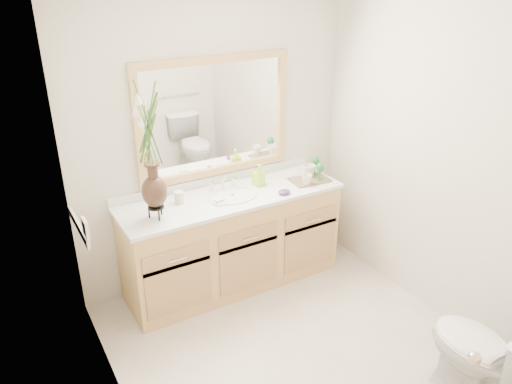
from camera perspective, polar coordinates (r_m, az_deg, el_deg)
floor at (r=3.75m, az=5.02°, el=-17.82°), size 2.60×2.60×0.00m
wall_back at (r=4.10m, az=-4.77°, el=5.80°), size 2.40×0.02×2.40m
wall_front at (r=2.31m, az=25.42°, el=-13.31°), size 2.40×0.02×2.40m
wall_left at (r=2.63m, az=-16.17°, el=-6.81°), size 0.02×2.60×2.40m
wall_right at (r=3.85m, az=20.59°, el=2.90°), size 0.02×2.60×2.40m
vanity at (r=4.21m, az=-2.69°, el=-5.66°), size 1.80×0.55×0.80m
counter at (r=4.01m, az=-2.81°, el=-0.55°), size 1.84×0.57×0.03m
sink at (r=4.02m, az=-2.68°, el=-1.14°), size 0.38×0.34×0.23m
mirror at (r=4.02m, az=-4.74°, el=8.47°), size 1.32×0.04×0.97m
switch_plate at (r=3.39m, az=-18.91°, el=-3.88°), size 0.02×0.12×0.12m
toilet at (r=3.45m, az=24.72°, el=-16.87°), size 0.42×0.75×0.74m
flower_vase at (r=3.49m, az=-12.07°, el=5.90°), size 0.22×0.22×0.89m
tumbler at (r=3.90m, az=-8.78°, el=-0.59°), size 0.07×0.07×0.09m
soap_dish at (r=3.87m, az=-4.22°, el=-1.14°), size 0.11×0.11×0.04m
soap_bottle at (r=4.15m, az=0.29°, el=1.86°), size 0.09×0.09×0.17m
purple_dish at (r=4.02m, az=3.24°, el=0.02°), size 0.11×0.09×0.04m
tray at (r=4.29m, az=6.14°, el=1.39°), size 0.34×0.24×0.02m
mug_left at (r=4.17m, az=5.81°, el=1.50°), size 0.10×0.09×0.09m
mug_right at (r=4.31m, az=6.10°, el=2.46°), size 0.12×0.12×0.11m
goblet_front at (r=4.24m, az=7.32°, el=2.67°), size 0.07×0.07×0.15m
goblet_back at (r=4.36m, az=6.77°, el=3.42°), size 0.07×0.07×0.16m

